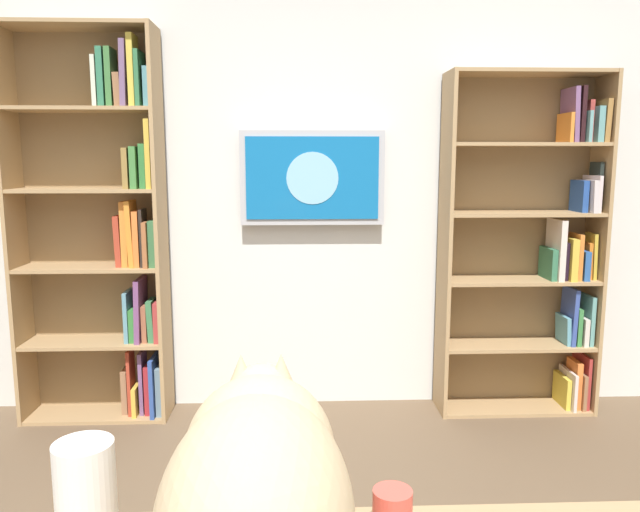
% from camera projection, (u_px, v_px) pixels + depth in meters
% --- Properties ---
extents(wall_back, '(4.52, 0.06, 2.70)m').
position_uv_depth(wall_back, '(307.00, 184.00, 3.63)').
color(wall_back, silver).
rests_on(wall_back, ground).
extents(bookshelf_left, '(0.92, 0.28, 1.98)m').
position_uv_depth(bookshelf_left, '(536.00, 248.00, 3.58)').
color(bookshelf_left, tan).
rests_on(bookshelf_left, ground).
extents(bookshelf_right, '(0.83, 0.28, 2.22)m').
position_uv_depth(bookshelf_right, '(108.00, 231.00, 3.46)').
color(bookshelf_right, tan).
rests_on(bookshelf_right, ground).
extents(wall_mounted_tv, '(0.84, 0.07, 0.54)m').
position_uv_depth(wall_mounted_tv, '(312.00, 178.00, 3.54)').
color(wall_mounted_tv, '#B7B7BC').
extents(cat, '(0.34, 0.69, 0.39)m').
position_uv_depth(cat, '(257.00, 496.00, 1.00)').
color(cat, '#D1B284').
rests_on(cat, desk).
extents(paper_towel_roll, '(0.11, 0.11, 0.24)m').
position_uv_depth(paper_towel_roll, '(86.00, 503.00, 1.13)').
color(paper_towel_roll, white).
rests_on(paper_towel_roll, desk).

